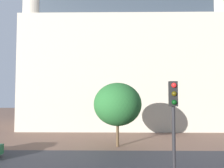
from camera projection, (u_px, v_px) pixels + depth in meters
The scene contains 4 objects.
ground_plane at pixel (112, 164), 13.54m from camera, with size 120.00×120.00×0.00m, color brown.
landmark_building at pixel (124, 62), 32.58m from camera, with size 27.57×14.71×36.95m.
traffic_light_pole at pixel (174, 124), 7.40m from camera, with size 0.28×0.34×5.00m.
tree_curb_far at pixel (118, 104), 18.37m from camera, with size 4.23×4.23×5.61m.
Camera 1 is at (0.18, -3.80, 4.50)m, focal length 33.30 mm.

